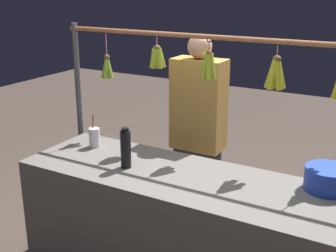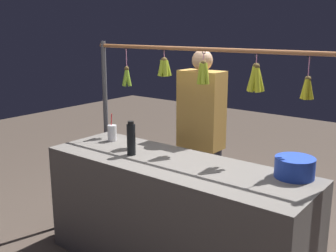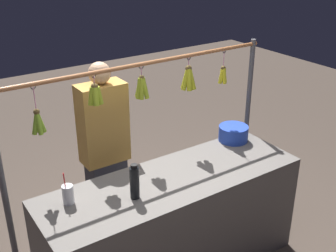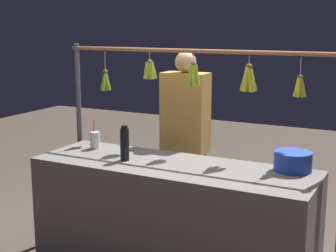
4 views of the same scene
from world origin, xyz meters
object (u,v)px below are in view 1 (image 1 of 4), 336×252
(water_bottle, at_px, (126,149))
(blue_bucket, at_px, (328,179))
(vendor_person, at_px, (198,144))
(drink_cup, at_px, (94,137))

(water_bottle, height_order, blue_bucket, water_bottle)
(water_bottle, relative_size, vendor_person, 0.16)
(water_bottle, bearing_deg, vendor_person, -100.40)
(water_bottle, height_order, drink_cup, water_bottle)
(drink_cup, distance_m, vendor_person, 0.79)
(water_bottle, distance_m, vendor_person, 0.79)
(water_bottle, relative_size, drink_cup, 1.13)
(drink_cup, bearing_deg, blue_bucket, -176.35)
(blue_bucket, relative_size, drink_cup, 1.10)
(blue_bucket, bearing_deg, vendor_person, -23.90)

